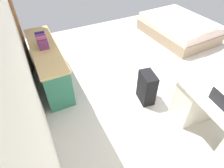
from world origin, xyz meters
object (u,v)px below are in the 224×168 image
Objects in this scene: suitcase_black at (147,88)px; computer_mouse at (209,90)px; desk at (219,123)px; figurine_small at (39,35)px; laptop at (222,102)px; credenza at (49,65)px; bed at (179,28)px.

computer_mouse is at bearing -143.75° from suitcase_black.
computer_mouse is at bearing 4.55° from desk.
laptop is at bearing -147.79° from figurine_small.
credenza is 5.47× the size of laptop.
suitcase_black is 1.79× the size of laptop.
credenza is 2.99m from laptop.
figurine_small is (2.78, 1.75, 0.02)m from laptop.
suitcase_black is 5.90× the size of computer_mouse.
figurine_small is at bearing 49.24° from suitcase_black.
desk is 1.22m from suitcase_black.
computer_mouse is at bearing -14.40° from laptop.
desk is at bearing -147.05° from figurine_small.
bed is at bearing -42.73° from suitcase_black.
computer_mouse is at bearing -139.53° from credenza.
figurine_small is (1.71, 1.41, 0.53)m from suitcase_black.
desk is at bearing -143.01° from credenza.
laptop is 0.27m from computer_mouse.
figurine_small is (2.85, 1.84, 0.43)m from desk.
bed is at bearing -29.84° from computer_mouse.
bed is at bearing -84.41° from credenza.
desk is 4.54× the size of laptop.
figurine_small is (0.05, 3.57, 0.58)m from bed.
bed is 3.33× the size of suitcase_black.
desk is 0.76× the size of bed.
desk is 14.96× the size of computer_mouse.
bed is at bearing -90.79° from figurine_small.
laptop reaches higher than figurine_small.
laptop is 3.29× the size of computer_mouse.
credenza reaches higher than suitcase_black.
laptop reaches higher than suitcase_black.
figurine_small is at bearing 32.21° from laptop.
computer_mouse is (0.25, -0.07, -0.03)m from laptop.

